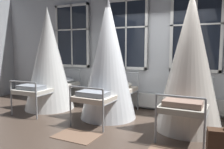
# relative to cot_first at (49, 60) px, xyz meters

# --- Properties ---
(ground) EXTENTS (18.94, 18.94, 0.00)m
(ground) POSITION_rel_cot_first_xyz_m (2.67, -0.31, -1.30)
(ground) COLOR #4C3D33
(back_wall_with_windows) EXTENTS (10.47, 0.10, 3.34)m
(back_wall_with_windows) POSITION_rel_cot_first_xyz_m (2.67, 1.12, 0.37)
(back_wall_with_windows) COLOR silver
(back_wall_with_windows) RESTS_ON ground
(window_bank) EXTENTS (6.43, 0.10, 2.82)m
(window_bank) POSITION_rel_cot_first_xyz_m (2.67, 1.00, -0.09)
(window_bank) COLOR black
(window_bank) RESTS_ON ground
(cot_first) EXTENTS (1.29, 1.91, 2.67)m
(cot_first) POSITION_rel_cot_first_xyz_m (0.00, 0.00, 0.00)
(cot_first) COLOR #9EA3A8
(cot_first) RESTS_ON ground
(cot_second) EXTENTS (1.29, 1.91, 2.76)m
(cot_second) POSITION_rel_cot_first_xyz_m (1.78, -0.04, 0.04)
(cot_second) COLOR #9EA3A8
(cot_second) RESTS_ON ground
(cot_third) EXTENTS (1.29, 1.90, 2.71)m
(cot_third) POSITION_rel_cot_first_xyz_m (3.58, -0.09, 0.02)
(cot_third) COLOR #9EA3A8
(cot_third) RESTS_ON ground
(rug_second) EXTENTS (0.81, 0.57, 0.01)m
(rug_second) POSITION_rel_cot_first_xyz_m (1.80, -1.36, -1.30)
(rug_second) COLOR brown
(rug_second) RESTS_ON ground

